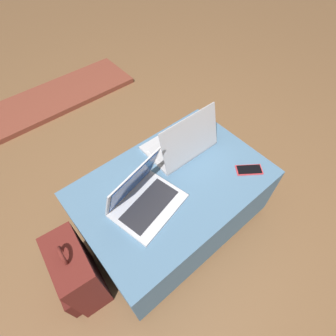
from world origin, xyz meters
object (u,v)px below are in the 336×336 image
Objects in this scene: laptop_far at (182,143)px; cell_phone at (249,170)px; laptop_near at (143,198)px; backpack at (78,275)px.

cell_phone is (0.18, -0.35, -0.05)m from laptop_far.
cell_phone is at bearing -32.80° from laptop_near.
backpack is (-1.00, 0.20, -0.23)m from cell_phone.
laptop_near is 0.41m from laptop_far.
cell_phone is at bearing 117.61° from laptop_far.
laptop_near is 1.02× the size of laptop_far.
cell_phone is at bearing 84.24° from backpack.
laptop_near reaches higher than backpack.
laptop_near is 0.52m from backpack.
laptop_far is 0.71× the size of backpack.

